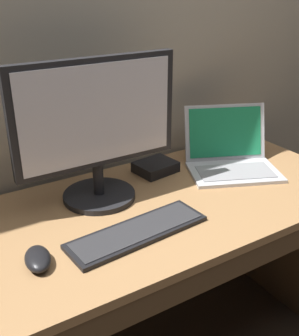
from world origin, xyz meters
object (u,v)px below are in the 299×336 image
(external_monitor, at_px, (97,128))
(external_drive_box, at_px, (156,167))
(laptop_silver, at_px, (231,156))
(computer_mouse, at_px, (38,259))
(wired_keyboard, at_px, (138,232))

(external_monitor, height_order, external_drive_box, external_monitor)
(external_monitor, distance_m, external_drive_box, 0.39)
(laptop_silver, xyz_separation_m, computer_mouse, (-0.86, -0.20, -0.03))
(computer_mouse, bearing_deg, wired_keyboard, 8.27)
(wired_keyboard, xyz_separation_m, external_drive_box, (0.29, 0.35, 0.01))
(wired_keyboard, relative_size, computer_mouse, 3.84)
(laptop_silver, distance_m, external_drive_box, 0.31)
(laptop_silver, xyz_separation_m, external_monitor, (-0.56, 0.04, 0.21))
(computer_mouse, bearing_deg, external_drive_box, 40.26)
(wired_keyboard, relative_size, external_drive_box, 2.96)
(laptop_silver, bearing_deg, computer_mouse, -166.86)
(external_drive_box, bearing_deg, computer_mouse, -150.56)
(external_monitor, height_order, wired_keyboard, external_monitor)
(computer_mouse, relative_size, external_drive_box, 0.77)
(external_monitor, bearing_deg, wired_keyboard, -90.00)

